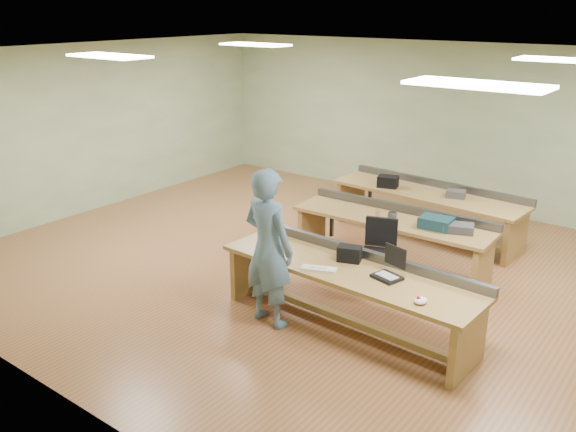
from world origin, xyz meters
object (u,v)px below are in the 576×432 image
Objects in this scene: parts_bin_teal at (436,223)px; workbench_mid at (392,230)px; task_chair at (378,264)px; workbench_back at (428,203)px; camera_bag at (349,254)px; drinks_can at (377,215)px; mug at (392,216)px; laptop_base at (387,277)px; workbench_front at (349,282)px; parts_bin_grey at (458,228)px; person at (268,248)px.

workbench_mid is at bearing 178.27° from parts_bin_teal.
task_chair is at bearing -76.64° from workbench_mid.
camera_bag is at bearing -77.60° from workbench_back.
drinks_can is (-0.48, 1.53, -0.04)m from camera_bag.
task_chair is 0.83m from mug.
laptop_base is at bearing -63.72° from mug.
workbench_front is at bearing -76.18° from workbench_back.
workbench_front is 1.85m from mug.
parts_bin_teal is 0.64m from mug.
mug is (-0.17, 0.68, 0.46)m from task_chair.
workbench_back is 2.26m from task_chair.
drinks_can is (-1.08, 1.70, 0.04)m from laptop_base.
camera_bag is 2.51× the size of drinks_can.
workbench_front is at bearing -105.96° from parts_bin_grey.
parts_bin_teal is at bearing -108.75° from person.
parts_bin_teal is (0.34, 1.67, -0.02)m from camera_bag.
workbench_mid is at bearing -93.83° from person.
parts_bin_teal is 1.07× the size of parts_bin_grey.
task_chair reaches higher than drinks_can.
person is 17.59× the size of drinks_can.
laptop_base is (1.29, 0.49, -0.19)m from person.
person is 2.20m from drinks_can.
camera_bag is at bearing -101.72° from task_chair.
camera_bag is (-0.59, 0.17, 0.08)m from laptop_base.
mug is (-0.29, 1.63, -0.04)m from camera_bag.
workbench_mid is at bearing 109.36° from mug.
camera_bag reaches higher than drinks_can.
parts_bin_teal is 0.84m from drinks_can.
person reaches higher than task_chair.
task_chair reaches higher than parts_bin_teal.
person reaches higher than camera_bag.
parts_bin_grey is at bearing 25.73° from task_chair.
mug is at bearing -79.83° from workbench_back.
laptop_base is at bearing -57.65° from drinks_can.
task_chair is 7.12× the size of mug.
laptop_base is at bearing -153.94° from person.
parts_bin_grey is 3.64× the size of drinks_can.
workbench_front is 3.38m from workbench_back.
parts_bin_grey is at bearing 50.20° from camera_bag.
workbench_back is 10.79× the size of laptop_base.
workbench_front is 1.70× the size of person.
person is at bearing -89.37° from workbench_back.
workbench_mid is 0.26m from mug.
workbench_back is 3.44× the size of task_chair.
person reaches higher than workbench_mid.
camera_bag is (0.45, -3.17, 0.28)m from workbench_back.
workbench_back is 1.57m from mug.
task_chair reaches higher than mug.
camera_bag is at bearing 179.19° from laptop_base.
drinks_can is (-0.03, -1.64, 0.24)m from workbench_back.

